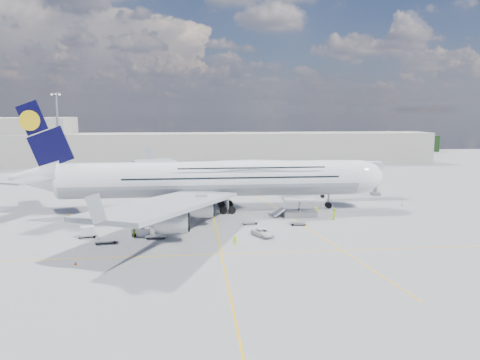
{
  "coord_description": "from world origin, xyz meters",
  "views": [
    {
      "loc": [
        -4.13,
        -86.15,
        21.03
      ],
      "look_at": [
        5.66,
        8.0,
        6.73
      ],
      "focal_mm": 35.0,
      "sensor_mm": 36.0,
      "label": 1
    }
  ],
  "objects": [
    {
      "name": "cone_tail",
      "position": [
        -28.65,
        7.94,
        0.29
      ],
      "size": [
        0.48,
        0.48,
        0.61
      ],
      "color": "orange",
      "rests_on": "ground"
    },
    {
      "name": "hangar",
      "position": [
        -70.0,
        100.0,
        9.0
      ],
      "size": [
        40.0,
        22.0,
        18.0
      ],
      "primitive_type": "cube",
      "color": "#B2AD9E",
      "rests_on": "ground"
    },
    {
      "name": "baggage_tug",
      "position": [
        -12.81,
        -8.58,
        0.8
      ],
      "size": [
        3.05,
        1.7,
        1.81
      ],
      "rotation": [
        0.0,
        0.0,
        -0.13
      ],
      "color": "silver",
      "rests_on": "ground"
    },
    {
      "name": "jet_bridge",
      "position": [
        29.81,
        20.94,
        6.85
      ],
      "size": [
        18.8,
        12.1,
        8.5
      ],
      "color": "#B7B7BC",
      "rests_on": "ground"
    },
    {
      "name": "dolly_row_b",
      "position": [
        -7.33,
        -2.94,
        1.12
      ],
      "size": [
        3.69,
        2.83,
        2.07
      ],
      "rotation": [
        0.0,
        0.0,
        0.38
      ],
      "color": "gray",
      "rests_on": "ground"
    },
    {
      "name": "taxi_line_diag",
      "position": [
        14.0,
        10.0,
        0.01
      ],
      "size": [
        14.16,
        99.06,
        0.01
      ],
      "primitive_type": "cube",
      "rotation": [
        0.0,
        0.0,
        0.14
      ],
      "color": "#F6B40C",
      "rests_on": "ground"
    },
    {
      "name": "cone_wing_right_inner",
      "position": [
        -13.8,
        2.06,
        0.3
      ],
      "size": [
        0.49,
        0.49,
        0.63
      ],
      "color": "orange",
      "rests_on": "ground"
    },
    {
      "name": "crew_wing",
      "position": [
        -13.86,
        -9.45,
        0.78
      ],
      "size": [
        0.42,
        0.93,
        1.57
      ],
      "primitive_type": "imported",
      "rotation": [
        0.0,
        0.0,
        1.62
      ],
      "color": "#C2DE17",
      "rests_on": "ground"
    },
    {
      "name": "terminal",
      "position": [
        0.0,
        95.0,
        6.0
      ],
      "size": [
        180.0,
        16.0,
        12.0
      ],
      "primitive_type": "cube",
      "color": "#B2AD9E",
      "rests_on": "ground"
    },
    {
      "name": "cone_nose",
      "position": [
        41.71,
        10.37,
        0.29
      ],
      "size": [
        0.47,
        0.47,
        0.59
      ],
      "color": "orange",
      "rests_on": "ground"
    },
    {
      "name": "cargo_loader",
      "position": [
        16.82,
        2.89,
        1.25
      ],
      "size": [
        8.53,
        3.2,
        3.67
      ],
      "color": "silver",
      "rests_on": "ground"
    },
    {
      "name": "cone_wing_left_inner",
      "position": [
        -9.09,
        26.39,
        0.25
      ],
      "size": [
        0.4,
        0.4,
        0.52
      ],
      "color": "orange",
      "rests_on": "ground"
    },
    {
      "name": "catering_truck_inner",
      "position": [
        -14.72,
        29.48,
        1.91
      ],
      "size": [
        7.07,
        3.44,
        4.06
      ],
      "rotation": [
        0.0,
        0.0,
        0.16
      ],
      "color": "gray",
      "rests_on": "ground"
    },
    {
      "name": "crew_van",
      "position": [
        22.82,
        -0.83,
        0.76
      ],
      "size": [
        0.8,
        0.88,
        1.52
      ],
      "primitive_type": "imported",
      "rotation": [
        0.0,
        0.0,
        2.12
      ],
      "color": "#C3E317",
      "rests_on": "ground"
    },
    {
      "name": "ground",
      "position": [
        0.0,
        0.0,
        0.0
      ],
      "size": [
        300.0,
        300.0,
        0.0
      ],
      "primitive_type": "plane",
      "color": "gray",
      "rests_on": "ground"
    },
    {
      "name": "catering_truck_outer",
      "position": [
        -19.83,
        48.61,
        1.82
      ],
      "size": [
        7.06,
        4.47,
        3.91
      ],
      "rotation": [
        0.0,
        0.0,
        -0.37
      ],
      "color": "gray",
      "rests_on": "ground"
    },
    {
      "name": "cone_wing_left_outer",
      "position": [
        -13.97,
        41.36,
        0.3
      ],
      "size": [
        0.48,
        0.48,
        0.61
      ],
      "color": "orange",
      "rests_on": "ground"
    },
    {
      "name": "dolly_row_a",
      "position": [
        -17.86,
        -12.29,
        0.39
      ],
      "size": [
        3.66,
        2.34,
        0.5
      ],
      "rotation": [
        0.0,
        0.0,
        0.16
      ],
      "color": "gray",
      "rests_on": "ground"
    },
    {
      "name": "airliner",
      "position": [
        0.26,
        10.0,
        6.87
      ],
      "size": [
        77.26,
        79.15,
        23.71
      ],
      "color": "white",
      "rests_on": "ground"
    },
    {
      "name": "crew_loader",
      "position": [
        23.74,
        1.67,
        0.88
      ],
      "size": [
        1.06,
        0.96,
        1.76
      ],
      "primitive_type": "imported",
      "rotation": [
        0.0,
        0.0,
        -0.42
      ],
      "color": "#BDFF1A",
      "rests_on": "ground"
    },
    {
      "name": "taxi_line_cross",
      "position": [
        0.0,
        -20.0,
        0.01
      ],
      "size": [
        120.0,
        0.25,
        0.01
      ],
      "primitive_type": "cube",
      "color": "#F6B40C",
      "rests_on": "ground"
    },
    {
      "name": "dolly_row_c",
      "position": [
        -10.22,
        -10.27,
        0.37
      ],
      "size": [
        3.25,
        1.74,
        0.48
      ],
      "rotation": [
        0.0,
        0.0,
        0.0
      ],
      "color": "gray",
      "rests_on": "ground"
    },
    {
      "name": "tree_line",
      "position": [
        40.0,
        140.0,
        4.0
      ],
      "size": [
        160.0,
        6.0,
        8.0
      ],
      "primitive_type": "cube",
      "color": "#193814",
      "rests_on": "ground"
    },
    {
      "name": "service_van",
      "position": [
        7.52,
        -11.01,
        0.64
      ],
      "size": [
        3.95,
        5.11,
        1.29
      ],
      "primitive_type": "imported",
      "rotation": [
        0.0,
        0.0,
        0.45
      ],
      "color": "white",
      "rests_on": "ground"
    },
    {
      "name": "dolly_nose_near",
      "position": [
        6.47,
        -2.43,
        0.3
      ],
      "size": [
        2.95,
        2.17,
        0.39
      ],
      "rotation": [
        0.0,
        0.0,
        0.32
      ],
      "color": "gray",
      "rests_on": "ground"
    },
    {
      "name": "light_mast",
      "position": [
        -40.0,
        45.0,
        13.21
      ],
      "size": [
        3.0,
        0.7,
        25.5
      ],
      "color": "gray",
      "rests_on": "ground"
    },
    {
      "name": "crew_nose",
      "position": [
        21.03,
        4.91,
        0.86
      ],
      "size": [
        0.75,
        0.69,
        1.72
      ],
      "primitive_type": "imported",
      "rotation": [
        0.0,
        0.0,
        0.6
      ],
      "color": "#DEF119",
      "rests_on": "ground"
    },
    {
      "name": "crew_tug",
      "position": [
        2.34,
        -16.78,
        0.93
      ],
      "size": [
        1.33,
        0.96,
        1.86
      ],
      "primitive_type": "imported",
      "rotation": [
        0.0,
        0.0,
        -0.25
      ],
      "color": "#C3EE19",
      "rests_on": "ground"
    },
    {
      "name": "taxi_line_main",
      "position": [
        0.0,
        0.0,
        0.01
      ],
      "size": [
        0.25,
        220.0,
        0.01
      ],
      "primitive_type": "cube",
      "color": "#F6B40C",
      "rests_on": "ground"
    },
    {
      "name": "cone_wing_right_outer",
      "position": [
        -20.19,
        -22.63,
        0.25
      ],
      "size": [
        0.41,
        0.41,
        0.52
      ],
      "color": "orange",
      "rests_on": "ground"
    },
    {
      "name": "dolly_nose_far",
      "position": [
        15.14,
        -3.95,
        0.32
      ],
      "size": [
        3.0,
        1.88,
        0.41
      ],
      "rotation": [
        0.0,
        0.0,
        -0.14
      ],
      "color": "gray",
      "rests_on": "ground"
    },
    {
      "name": "dolly_back",
      "position": [
        -21.52,
        -8.59,
        1.01
      ],
      "size": [
        3.25,
        2.18,
        1.89
      ],
      "rotation": [
        0.0,
        0.0,
        0.21
      ],
      "color": "gray",
      "rests_on": "ground"
    }
  ]
}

